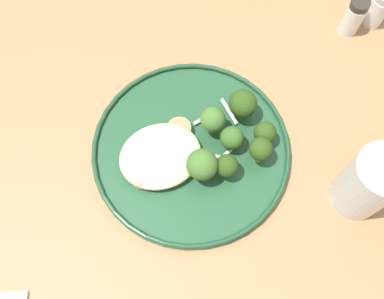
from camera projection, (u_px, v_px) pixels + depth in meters
The scene contains 22 objects.
ground at pixel (209, 237), 1.35m from camera, with size 6.00×6.00×0.00m, color #2D2B28.
wooden_dining_table at pixel (223, 159), 0.74m from camera, with size 1.40×1.00×0.74m.
dinner_plate at pixel (192, 152), 0.65m from camera, with size 0.29×0.29×0.02m.
noodle_bed at pixel (160, 154), 0.63m from camera, with size 0.12×0.10×0.03m.
seared_scallop_rear_pale at pixel (154, 152), 0.64m from camera, with size 0.03×0.03×0.02m.
seared_scallop_left_edge at pixel (133, 158), 0.63m from camera, with size 0.03×0.03×0.02m.
seared_scallop_tiny_bay at pixel (179, 129), 0.65m from camera, with size 0.03×0.03×0.01m.
seared_scallop_half_hidden at pixel (140, 180), 0.62m from camera, with size 0.02×0.02×0.02m.
broccoli_floret_tall_stalk at pixel (213, 120), 0.63m from camera, with size 0.04×0.04×0.05m.
broccoli_floret_beside_noodles at pixel (202, 165), 0.60m from camera, with size 0.04×0.04×0.06m.
broccoli_floret_right_tilted at pixel (260, 150), 0.62m from camera, with size 0.03×0.03×0.05m.
broccoli_floret_near_rim at pixel (243, 104), 0.64m from camera, with size 0.04×0.04×0.06m.
broccoli_floret_rear_charred at pixel (231, 139), 0.63m from camera, with size 0.03×0.03×0.05m.
broccoli_floret_split_head at pixel (265, 133), 0.63m from camera, with size 0.03×0.03×0.04m.
broccoli_floret_left_leaning at pixel (227, 166), 0.61m from camera, with size 0.03×0.03×0.05m.
onion_sliver_short_strip at pixel (229, 112), 0.67m from camera, with size 0.05×0.01×0.00m, color silver.
onion_sliver_long_sliver at pixel (208, 154), 0.64m from camera, with size 0.05×0.01×0.00m, color silver.
onion_sliver_pale_crescent at pixel (223, 157), 0.64m from camera, with size 0.04×0.01×0.00m, color silver.
onion_sliver_curled_piece at pixel (206, 117), 0.67m from camera, with size 0.04×0.01×0.00m, color silver.
water_glass at pixel (366, 185), 0.59m from camera, with size 0.07×0.07×0.12m.
salt_shaker at pixel (378, 9), 0.72m from camera, with size 0.03×0.03×0.07m.
pepper_shaker at pixel (354, 16), 0.71m from camera, with size 0.03×0.03×0.07m.
Camera 1 is at (0.14, 0.23, 1.35)m, focal length 41.69 mm.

